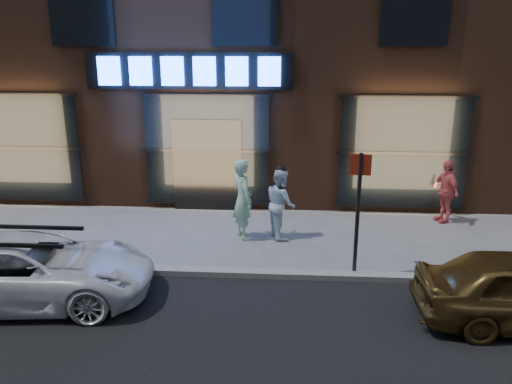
{
  "coord_description": "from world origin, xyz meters",
  "views": [
    {
      "loc": [
        2.11,
        -8.62,
        4.26
      ],
      "look_at": [
        1.42,
        1.6,
        1.2
      ],
      "focal_mm": 35.0,
      "sensor_mm": 36.0,
      "label": 1
    }
  ],
  "objects_px": {
    "sign_post": "(358,204)",
    "man_bowtie": "(243,199)",
    "passerby": "(445,191)",
    "white_suv": "(32,270)",
    "man_cap": "(281,203)"
  },
  "relations": [
    {
      "from": "passerby",
      "to": "man_bowtie",
      "type": "bearing_deg",
      "value": -93.17
    },
    {
      "from": "man_cap",
      "to": "white_suv",
      "type": "height_order",
      "value": "man_cap"
    },
    {
      "from": "man_bowtie",
      "to": "passerby",
      "type": "height_order",
      "value": "man_bowtie"
    },
    {
      "from": "man_bowtie",
      "to": "sign_post",
      "type": "xyz_separation_m",
      "value": [
        2.29,
        -1.84,
        0.54
      ]
    },
    {
      "from": "white_suv",
      "to": "sign_post",
      "type": "height_order",
      "value": "sign_post"
    },
    {
      "from": "passerby",
      "to": "sign_post",
      "type": "relative_size",
      "value": 0.65
    },
    {
      "from": "passerby",
      "to": "white_suv",
      "type": "relative_size",
      "value": 0.38
    },
    {
      "from": "sign_post",
      "to": "man_bowtie",
      "type": "bearing_deg",
      "value": 147.91
    },
    {
      "from": "man_bowtie",
      "to": "passerby",
      "type": "relative_size",
      "value": 1.17
    },
    {
      "from": "man_bowtie",
      "to": "sign_post",
      "type": "bearing_deg",
      "value": -157.01
    },
    {
      "from": "man_bowtie",
      "to": "sign_post",
      "type": "distance_m",
      "value": 2.98
    },
    {
      "from": "passerby",
      "to": "white_suv",
      "type": "xyz_separation_m",
      "value": [
        -8.18,
        -4.53,
        -0.21
      ]
    },
    {
      "from": "man_bowtie",
      "to": "white_suv",
      "type": "bearing_deg",
      "value": 104.93
    },
    {
      "from": "man_bowtie",
      "to": "passerby",
      "type": "bearing_deg",
      "value": -102.16
    },
    {
      "from": "man_bowtie",
      "to": "man_cap",
      "type": "height_order",
      "value": "man_bowtie"
    }
  ]
}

